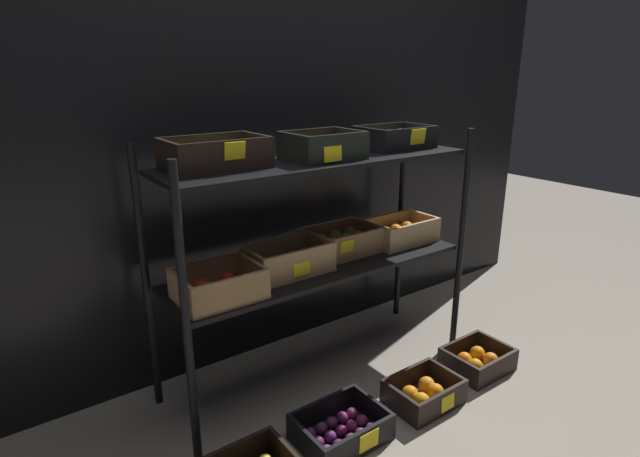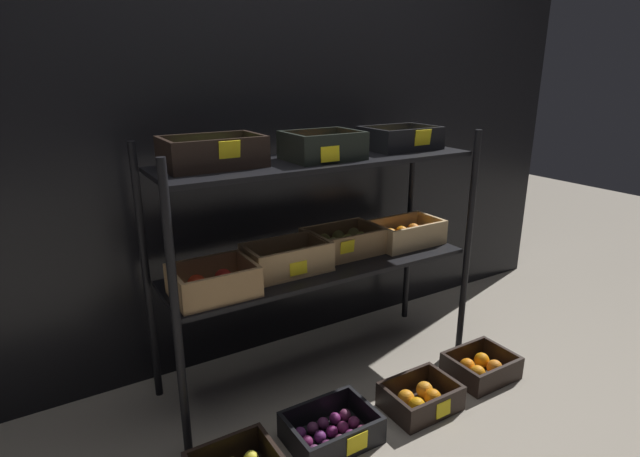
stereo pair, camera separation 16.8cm
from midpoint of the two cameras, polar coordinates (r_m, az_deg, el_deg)
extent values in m
plane|color=gray|center=(2.56, 1.95, -15.70)|extent=(10.00, 10.00, 0.00)
cube|color=black|center=(2.54, -3.03, 6.97)|extent=(3.84, 0.12, 1.87)
cylinder|color=black|center=(1.83, -13.44, -10.02)|extent=(0.03, 0.03, 1.14)
cylinder|color=black|center=(2.60, 18.18, -2.00)|extent=(0.03, 0.03, 1.14)
cylinder|color=black|center=(2.21, -17.02, -5.39)|extent=(0.03, 0.03, 1.14)
cylinder|color=black|center=(2.88, 11.75, 0.40)|extent=(0.03, 0.03, 1.14)
cube|color=black|center=(2.30, 2.09, -4.28)|extent=(1.41, 0.40, 0.02)
cube|color=black|center=(2.17, 2.23, 7.66)|extent=(1.41, 0.40, 0.02)
cube|color=#A87F51|center=(2.02, -9.55, -7.28)|extent=(0.32, 0.24, 0.01)
cube|color=#A87F51|center=(1.90, -8.33, -6.86)|extent=(0.32, 0.02, 0.11)
cube|color=#A87F51|center=(2.09, -10.81, -4.61)|extent=(0.32, 0.02, 0.11)
cube|color=#A87F51|center=(1.95, -13.76, -6.52)|extent=(0.02, 0.21, 0.11)
cube|color=#A87F51|center=(2.05, -5.72, -4.86)|extent=(0.02, 0.21, 0.11)
sphere|color=red|center=(1.96, -10.60, -6.85)|extent=(0.07, 0.07, 0.07)
sphere|color=red|center=(2.00, -7.81, -6.17)|extent=(0.07, 0.07, 0.07)
sphere|color=red|center=(2.01, -11.49, -6.17)|extent=(0.07, 0.07, 0.07)
sphere|color=red|center=(2.05, -8.58, -5.55)|extent=(0.07, 0.07, 0.07)
cube|color=tan|center=(2.22, -1.58, -4.71)|extent=(0.36, 0.21, 0.01)
cube|color=tan|center=(2.11, -0.26, -3.96)|extent=(0.36, 0.02, 0.12)
cube|color=tan|center=(2.27, -2.83, -2.40)|extent=(0.36, 0.02, 0.12)
cube|color=tan|center=(2.12, -5.68, -4.01)|extent=(0.02, 0.18, 0.12)
cube|color=tan|center=(2.28, 2.20, -2.34)|extent=(0.02, 0.18, 0.12)
ellipsoid|color=brown|center=(2.13, -3.51, -4.54)|extent=(0.05, 0.05, 0.07)
ellipsoid|color=brown|center=(2.16, -1.95, -4.23)|extent=(0.05, 0.05, 0.07)
ellipsoid|color=brown|center=(2.19, -0.30, -3.86)|extent=(0.05, 0.05, 0.07)
ellipsoid|color=brown|center=(2.23, 1.03, -3.49)|extent=(0.05, 0.05, 0.07)
ellipsoid|color=brown|center=(2.18, -4.47, -4.01)|extent=(0.05, 0.05, 0.07)
ellipsoid|color=brown|center=(2.21, -2.89, -3.65)|extent=(0.05, 0.05, 0.07)
ellipsoid|color=brown|center=(2.24, -1.19, -3.34)|extent=(0.05, 0.05, 0.07)
ellipsoid|color=brown|center=(2.28, 0.31, -2.98)|extent=(0.05, 0.05, 0.07)
cube|color=yellow|center=(2.11, -0.18, -4.56)|extent=(0.08, 0.01, 0.06)
cube|color=#A87F51|center=(2.44, 4.60, -2.66)|extent=(0.35, 0.24, 0.01)
cube|color=#A87F51|center=(2.33, 6.26, -2.06)|extent=(0.35, 0.02, 0.11)
cube|color=#A87F51|center=(2.50, 3.12, -0.58)|extent=(0.35, 0.02, 0.11)
cube|color=#A87F51|center=(2.33, 1.27, -2.00)|extent=(0.02, 0.21, 0.11)
cube|color=#A87F51|center=(2.51, 7.74, -0.64)|extent=(0.02, 0.21, 0.11)
ellipsoid|color=tan|center=(2.34, 3.57, -2.12)|extent=(0.07, 0.07, 0.09)
ellipsoid|color=#BEC051|center=(2.40, 5.16, -1.71)|extent=(0.07, 0.07, 0.09)
ellipsoid|color=#B5B24B|center=(2.44, 6.65, -1.42)|extent=(0.07, 0.07, 0.09)
ellipsoid|color=#B4B04C|center=(2.40, 2.51, -1.67)|extent=(0.07, 0.07, 0.09)
ellipsoid|color=#B0AD4D|center=(2.45, 4.07, -1.27)|extent=(0.07, 0.07, 0.09)
ellipsoid|color=tan|center=(2.49, 5.74, -0.95)|extent=(0.07, 0.07, 0.09)
cube|color=yellow|center=(2.29, 5.22, -2.12)|extent=(0.07, 0.01, 0.06)
cube|color=tan|center=(2.61, 11.47, -1.58)|extent=(0.35, 0.22, 0.01)
cube|color=tan|center=(2.52, 13.14, -0.92)|extent=(0.35, 0.02, 0.11)
cube|color=tan|center=(2.66, 10.04, 0.28)|extent=(0.35, 0.02, 0.11)
cube|color=tan|center=(2.48, 8.67, -0.94)|extent=(0.02, 0.19, 0.11)
cube|color=tan|center=(2.70, 14.19, 0.27)|extent=(0.02, 0.19, 0.11)
sphere|color=orange|center=(2.52, 10.52, -1.15)|extent=(0.07, 0.07, 0.07)
sphere|color=orange|center=(2.57, 11.99, -0.91)|extent=(0.07, 0.07, 0.07)
sphere|color=orange|center=(2.63, 13.24, -0.56)|extent=(0.07, 0.07, 0.07)
sphere|color=orange|center=(2.56, 9.81, -0.81)|extent=(0.07, 0.07, 0.07)
sphere|color=orange|center=(2.61, 11.02, -0.53)|extent=(0.07, 0.07, 0.07)
sphere|color=orange|center=(2.67, 12.30, -0.23)|extent=(0.07, 0.07, 0.07)
cube|color=black|center=(2.00, -9.64, 7.03)|extent=(0.38, 0.24, 0.01)
cube|color=black|center=(1.89, -8.43, 8.32)|extent=(0.38, 0.02, 0.11)
cube|color=black|center=(2.09, -10.91, 9.10)|extent=(0.38, 0.02, 0.11)
cube|color=black|center=(1.93, -14.78, 8.14)|extent=(0.02, 0.21, 0.11)
cube|color=black|center=(2.06, -4.99, 9.23)|extent=(0.02, 0.21, 0.11)
sphere|color=#8ABA43|center=(1.93, -11.78, 7.82)|extent=(0.07, 0.07, 0.07)
sphere|color=#84C634|center=(1.96, -9.26, 8.09)|extent=(0.07, 0.07, 0.07)
sphere|color=#96B93B|center=(1.99, -6.80, 8.36)|extent=(0.07, 0.07, 0.07)
sphere|color=#84BE43|center=(1.99, -12.38, 8.06)|extent=(0.07, 0.07, 0.07)
sphere|color=#8AC146|center=(2.02, -10.13, 8.34)|extent=(0.07, 0.07, 0.07)
sphere|color=#80C347|center=(2.06, -7.49, 8.61)|extent=(0.07, 0.07, 0.07)
cube|color=yellow|center=(1.88, -7.67, 8.68)|extent=(0.08, 0.01, 0.07)
cube|color=black|center=(2.15, 2.56, 8.00)|extent=(0.31, 0.24, 0.01)
cube|color=black|center=(2.05, 4.35, 9.15)|extent=(0.31, 0.02, 0.10)
cube|color=black|center=(2.23, 0.96, 9.89)|extent=(0.31, 0.02, 0.10)
cube|color=black|center=(2.06, -0.87, 9.25)|extent=(0.02, 0.21, 0.10)
cube|color=black|center=(2.23, 5.78, 9.78)|extent=(0.02, 0.21, 0.10)
sphere|color=orange|center=(2.07, 1.54, 8.65)|extent=(0.06, 0.06, 0.06)
sphere|color=orange|center=(2.11, 3.09, 8.80)|extent=(0.06, 0.06, 0.06)
sphere|color=orange|center=(2.16, 4.72, 8.97)|extent=(0.06, 0.06, 0.06)
sphere|color=orange|center=(2.14, 0.43, 8.92)|extent=(0.06, 0.06, 0.06)
sphere|color=orange|center=(2.18, 1.95, 9.08)|extent=(0.06, 0.06, 0.06)
sphere|color=orange|center=(2.21, 3.69, 9.19)|extent=(0.06, 0.06, 0.06)
cube|color=yellow|center=(2.02, 3.56, 8.40)|extent=(0.09, 0.01, 0.06)
cube|color=black|center=(2.48, 10.97, 8.98)|extent=(0.34, 0.25, 0.01)
cube|color=black|center=(2.39, 12.93, 9.82)|extent=(0.34, 0.02, 0.09)
cube|color=black|center=(2.56, 9.27, 10.52)|extent=(0.34, 0.02, 0.09)
cube|color=black|center=(2.37, 8.05, 10.02)|extent=(0.02, 0.22, 0.09)
cube|color=black|center=(2.59, 13.78, 10.32)|extent=(0.02, 0.22, 0.09)
sphere|color=#E0C54B|center=(2.39, 10.08, 9.75)|extent=(0.07, 0.07, 0.07)
sphere|color=#D5B356|center=(2.45, 11.68, 9.83)|extent=(0.07, 0.07, 0.07)
sphere|color=#D1C451|center=(2.51, 12.95, 9.92)|extent=(0.07, 0.07, 0.07)
sphere|color=#D7BC54|center=(2.44, 9.06, 9.95)|extent=(0.07, 0.07, 0.07)
sphere|color=#D7B354|center=(2.50, 10.53, 10.05)|extent=(0.07, 0.07, 0.07)
sphere|color=gold|center=(2.55, 11.73, 10.13)|extent=(0.07, 0.07, 0.07)
cube|color=yellow|center=(2.40, 13.58, 9.90)|extent=(0.09, 0.01, 0.08)
cylinder|color=brown|center=(2.82, 13.97, 1.01)|extent=(0.02, 0.02, 0.02)
ellipsoid|color=yellow|center=(2.81, 13.64, -0.32)|extent=(0.09, 0.03, 0.10)
ellipsoid|color=yellow|center=(2.83, 13.54, -0.22)|extent=(0.08, 0.03, 0.11)
ellipsoid|color=yellow|center=(2.83, 13.70, -0.20)|extent=(0.05, 0.03, 0.11)
ellipsoid|color=gold|center=(2.84, 13.83, -0.15)|extent=(0.05, 0.03, 0.11)
ellipsoid|color=yellow|center=(2.84, 14.14, -0.18)|extent=(0.07, 0.03, 0.11)
ellipsoid|color=yellow|center=(2.85, 14.31, -0.15)|extent=(0.10, 0.03, 0.09)
cube|color=black|center=(2.03, -8.35, -23.70)|extent=(0.30, 0.02, 0.11)
cube|color=black|center=(1.99, -2.69, -24.42)|extent=(0.02, 0.22, 0.11)
cube|color=black|center=(2.16, 3.69, -22.67)|extent=(0.35, 0.26, 0.01)
cube|color=black|center=(2.05, 5.82, -23.24)|extent=(0.35, 0.02, 0.10)
cube|color=black|center=(2.20, 1.81, -19.83)|extent=(0.35, 0.02, 0.10)
cube|color=black|center=(2.06, -0.42, -23.06)|extent=(0.02, 0.23, 0.10)
cube|color=black|center=(2.21, 7.49, -19.94)|extent=(0.02, 0.23, 0.10)
sphere|color=#5C2D53|center=(2.06, 1.93, -23.96)|extent=(0.05, 0.05, 0.05)
sphere|color=#622853|center=(2.08, 3.33, -23.44)|extent=(0.05, 0.05, 0.05)
sphere|color=#602E4B|center=(2.11, 4.77, -22.90)|extent=(0.05, 0.05, 0.05)
sphere|color=#692758|center=(2.13, 5.93, -22.38)|extent=(0.05, 0.05, 0.05)
sphere|color=#6D2C4A|center=(2.16, 7.22, -21.83)|extent=(0.05, 0.05, 0.05)
sphere|color=#671C4A|center=(2.10, 1.00, -23.06)|extent=(0.05, 0.05, 0.05)
sphere|color=#59205C|center=(2.12, 2.45, -22.55)|extent=(0.05, 0.05, 0.05)
sphere|color=#66184F|center=(2.15, 3.77, -22.03)|extent=(0.05, 0.05, 0.05)
sphere|color=#6D224D|center=(2.17, 4.98, -21.58)|extent=(0.05, 0.05, 0.05)
sphere|color=#6C264F|center=(2.20, 6.20, -21.04)|extent=(0.05, 0.05, 0.05)
sphere|color=#5A225C|center=(2.13, 0.17, -22.22)|extent=(0.05, 0.05, 0.05)
sphere|color=#57294A|center=(2.16, 1.56, -21.71)|extent=(0.05, 0.05, 0.05)
sphere|color=#5B254D|center=(2.18, 2.72, -21.22)|extent=(0.05, 0.05, 0.05)
sphere|color=#671E55|center=(2.21, 4.02, -20.71)|extent=(0.05, 0.05, 0.05)
sphere|color=#682C4A|center=(2.23, 5.16, -20.31)|extent=(0.05, 0.05, 0.05)
cube|color=yellow|center=(2.06, 6.78, -23.05)|extent=(0.09, 0.01, 0.08)
cube|color=black|center=(2.37, 13.34, -19.03)|extent=(0.31, 0.23, 0.01)
cube|color=black|center=(2.28, 15.42, -19.11)|extent=(0.31, 0.02, 0.10)
cube|color=black|center=(2.40, 11.59, -16.75)|extent=(0.31, 0.02, 0.10)
cube|color=black|center=(2.25, 10.61, -19.23)|extent=(0.02, 0.20, 0.10)
cube|color=black|center=(2.43, 16.03, -16.64)|extent=(0.02, 0.20, 0.10)
sphere|color=orange|center=(2.30, 13.09, -19.04)|extent=(0.07, 0.07, 0.07)
sphere|color=orange|center=(2.36, 14.74, -18.06)|extent=(0.07, 0.07, 0.07)
sphere|color=orange|center=(2.33, 11.86, -18.34)|extent=(0.07, 0.07, 0.07)
sphere|color=orange|center=(2.40, 13.82, -17.36)|extent=(0.07, 0.07, 0.07)
cube|color=yellow|center=(2.29, 15.98, -19.10)|extent=(0.08, 0.01, 0.07)
cube|color=black|center=(2.65, 19.47, -15.37)|extent=(0.31, 0.24, 0.01)
cube|color=black|center=(2.56, 21.62, -15.34)|extent=(0.31, 0.02, 0.10)
cube|color=black|center=(2.68, 17.68, -13.36)|extent=(0.31, 0.02, 0.10)
cube|color=black|center=(2.52, 17.43, -15.45)|extent=(0.02, 0.21, 0.10)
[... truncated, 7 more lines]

